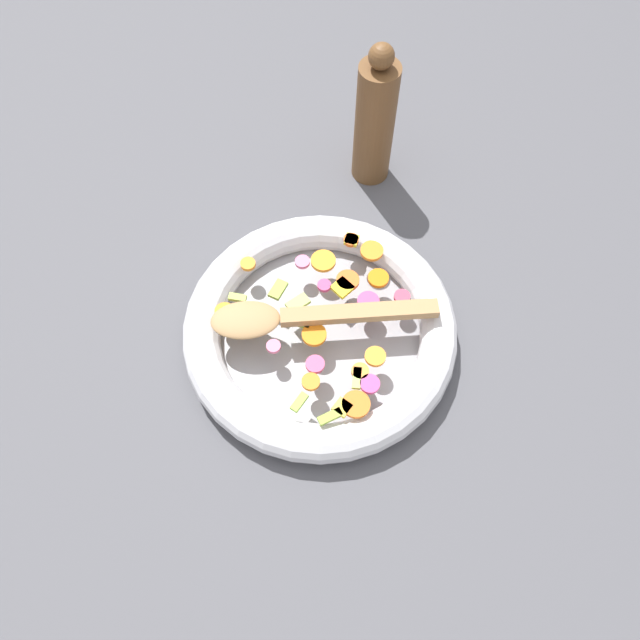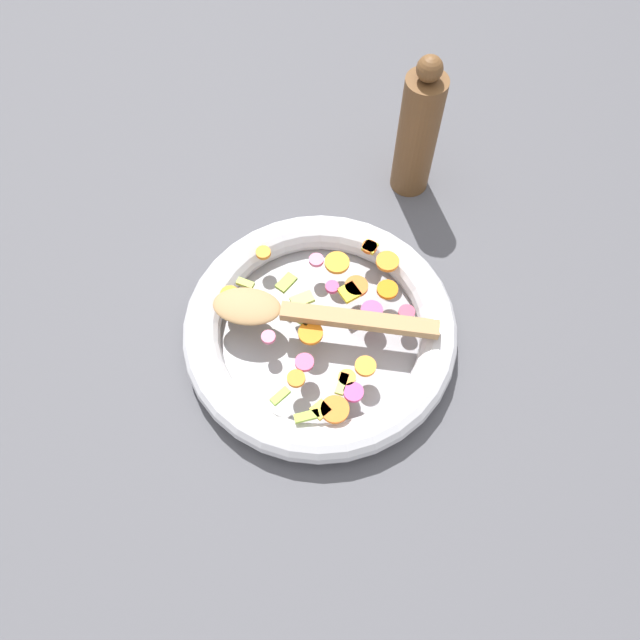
# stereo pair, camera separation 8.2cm
# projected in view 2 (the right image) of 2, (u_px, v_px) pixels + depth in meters

# --- Properties ---
(ground_plane) EXTENTS (4.00, 4.00, 0.00)m
(ground_plane) POSITION_uv_depth(u_px,v_px,m) (320.00, 337.00, 0.86)
(ground_plane) COLOR #4C4C51
(skillet) EXTENTS (0.37, 0.37, 0.05)m
(skillet) POSITION_uv_depth(u_px,v_px,m) (320.00, 330.00, 0.84)
(skillet) COLOR gray
(skillet) RESTS_ON ground_plane
(chopped_vegetables) EXTENTS (0.28, 0.26, 0.01)m
(chopped_vegetables) POSITION_uv_depth(u_px,v_px,m) (328.00, 317.00, 0.82)
(chopped_vegetables) COLOR orange
(chopped_vegetables) RESTS_ON skillet
(wooden_spoon) EXTENTS (0.18, 0.28, 0.01)m
(wooden_spoon) POSITION_uv_depth(u_px,v_px,m) (300.00, 313.00, 0.81)
(wooden_spoon) COLOR #A87F51
(wooden_spoon) RESTS_ON chopped_vegetables
(pepper_mill) EXTENTS (0.06, 0.06, 0.24)m
(pepper_mill) POSITION_uv_depth(u_px,v_px,m) (418.00, 133.00, 0.90)
(pepper_mill) COLOR brown
(pepper_mill) RESTS_ON ground_plane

